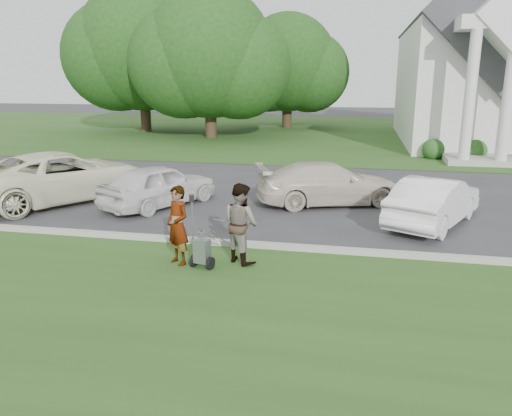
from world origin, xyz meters
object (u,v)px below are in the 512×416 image
(car_b, at_px, (159,185))
(car_c, at_px, (329,183))
(person_right, at_px, (241,224))
(parking_meter_near, at_px, (192,215))
(car_a, at_px, (63,176))
(person_left, at_px, (178,226))
(church, at_px, (486,43))
(striping_cart, at_px, (202,251))
(tree_left, at_px, (209,59))
(tree_far, at_px, (142,53))
(tree_back, at_px, (288,67))
(car_d, at_px, (434,201))

(car_b, relative_size, car_c, 0.86)
(person_right, height_order, parking_meter_near, person_right)
(parking_meter_near, bearing_deg, car_a, 146.05)
(parking_meter_near, distance_m, car_c, 5.92)
(person_left, relative_size, car_a, 0.30)
(person_left, relative_size, person_right, 0.98)
(church, bearing_deg, car_a, -130.96)
(car_a, distance_m, car_b, 3.37)
(person_left, xyz_separation_m, car_b, (-2.38, 4.71, -0.19))
(striping_cart, height_order, car_b, car_b)
(tree_left, xyz_separation_m, tree_far, (-6.00, 3.00, 0.58))
(striping_cart, distance_m, parking_meter_near, 1.27)
(car_a, bearing_deg, tree_back, -64.97)
(car_b, relative_size, car_d, 0.98)
(tree_far, distance_m, car_d, 28.46)
(tree_back, xyz_separation_m, striping_cart, (2.70, -30.95, -4.35))
(person_right, bearing_deg, church, -75.33)
(car_a, xyz_separation_m, car_b, (3.36, -0.05, -0.14))
(car_a, height_order, car_d, car_a)
(person_left, bearing_deg, car_b, 151.25)
(tree_far, bearing_deg, car_b, -65.21)
(tree_left, relative_size, tree_far, 0.91)
(tree_left, distance_m, car_d, 22.47)
(tree_left, relative_size, car_a, 1.81)
(parking_meter_near, bearing_deg, tree_left, 105.66)
(person_left, height_order, car_d, person_left)
(person_left, relative_size, car_c, 0.37)
(person_right, bearing_deg, parking_meter_near, 15.98)
(person_left, bearing_deg, tree_left, 139.51)
(tree_left, distance_m, parking_meter_near, 23.16)
(tree_left, xyz_separation_m, striping_cart, (6.70, -22.95, -4.73))
(tree_left, xyz_separation_m, parking_meter_near, (6.14, -21.92, -4.24))
(church, relative_size, car_a, 4.11)
(car_a, relative_size, car_d, 1.44)
(person_left, bearing_deg, tree_far, 149.65)
(car_c, bearing_deg, parking_meter_near, 130.12)
(striping_cart, bearing_deg, car_b, 133.89)
(tree_far, xyz_separation_m, car_b, (9.74, -21.09, -5.01))
(person_left, relative_size, car_b, 0.44)
(tree_back, bearing_deg, parking_meter_near, -85.90)
(tree_far, bearing_deg, car_d, -50.12)
(tree_back, relative_size, parking_meter_near, 6.95)
(person_right, bearing_deg, car_c, -68.30)
(tree_back, distance_m, car_c, 25.54)
(tree_far, bearing_deg, tree_left, -26.56)
(tree_left, distance_m, person_left, 23.99)
(tree_far, relative_size, car_b, 2.92)
(person_left, bearing_deg, church, 100.03)
(church, relative_size, tree_back, 2.51)
(church, relative_size, tree_far, 2.07)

